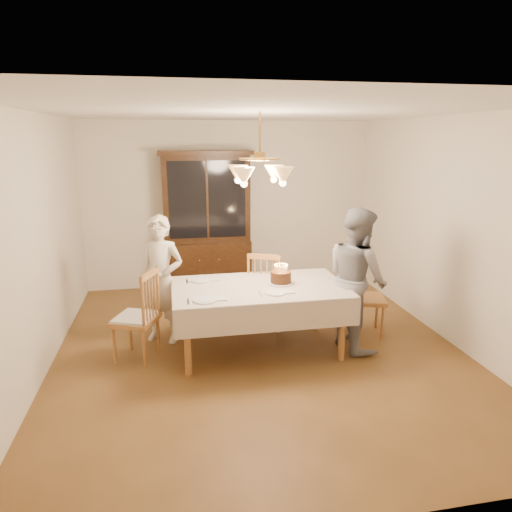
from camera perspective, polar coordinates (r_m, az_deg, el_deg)
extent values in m
plane|color=brown|center=(5.32, 0.41, -11.56)|extent=(5.00, 5.00, 0.00)
plane|color=white|center=(4.78, 0.47, 17.67)|extent=(5.00, 5.00, 0.00)
plane|color=silver|center=(7.32, -3.41, 6.36)|extent=(4.50, 0.00, 4.50)
plane|color=silver|center=(2.59, 11.45, -9.45)|extent=(4.50, 0.00, 4.50)
plane|color=silver|center=(4.97, -25.91, 0.99)|extent=(0.00, 5.00, 5.00)
plane|color=silver|center=(5.76, 23.02, 2.98)|extent=(0.00, 5.00, 5.00)
cube|color=#945B2B|center=(5.04, 0.43, -4.09)|extent=(1.80, 1.00, 0.04)
cube|color=beige|center=(5.03, 0.43, -3.83)|extent=(1.90, 1.10, 0.01)
cylinder|color=#945B2B|center=(4.70, -8.57, -10.60)|extent=(0.07, 0.07, 0.71)
cylinder|color=#945B2B|center=(5.02, 10.72, -9.03)|extent=(0.07, 0.07, 0.71)
cylinder|color=#945B2B|center=(5.47, -8.96, -6.89)|extent=(0.07, 0.07, 0.71)
cylinder|color=#945B2B|center=(5.75, 7.68, -5.79)|extent=(0.07, 0.07, 0.71)
cube|color=black|center=(7.20, -5.99, -1.16)|extent=(1.30, 0.50, 0.80)
cube|color=black|center=(7.04, -6.25, 7.21)|extent=(1.30, 0.40, 1.30)
cube|color=black|center=(6.84, -6.11, 7.00)|extent=(1.14, 0.01, 1.14)
cube|color=black|center=(6.94, -6.37, 12.74)|extent=(1.38, 0.54, 0.06)
cube|color=#945B2B|center=(5.75, 1.34, -4.65)|extent=(0.57, 0.56, 0.05)
cube|color=#945B2B|center=(5.42, 0.99, -0.10)|extent=(0.38, 0.19, 0.06)
cylinder|color=#945B2B|center=(5.96, 3.34, -6.37)|extent=(0.04, 0.04, 0.43)
cylinder|color=#945B2B|center=(6.02, -0.07, -6.13)|extent=(0.04, 0.04, 0.43)
cylinder|color=#945B2B|center=(5.64, 2.81, -7.58)|extent=(0.04, 0.04, 0.43)
cylinder|color=#945B2B|center=(5.71, -0.79, -7.31)|extent=(0.04, 0.04, 0.43)
cube|color=#945B2B|center=(5.09, -14.83, -7.74)|extent=(0.56, 0.57, 0.05)
cube|color=#945B2B|center=(4.84, -13.21, -2.28)|extent=(0.19, 0.38, 0.06)
cylinder|color=#945B2B|center=(5.40, -15.45, -9.16)|extent=(0.04, 0.04, 0.43)
cylinder|color=#945B2B|center=(5.12, -17.29, -10.69)|extent=(0.04, 0.04, 0.43)
cylinder|color=#945B2B|center=(5.26, -12.10, -9.60)|extent=(0.04, 0.04, 0.43)
cylinder|color=#945B2B|center=(4.97, -13.79, -11.22)|extent=(0.04, 0.04, 0.43)
cube|color=beige|center=(5.08, -14.85, -7.38)|extent=(0.50, 0.52, 0.03)
cube|color=#945B2B|center=(5.70, 13.66, -5.24)|extent=(0.52, 0.53, 0.05)
cube|color=#945B2B|center=(5.52, 12.03, -0.14)|extent=(0.14, 0.40, 0.06)
cylinder|color=#945B2B|center=(5.65, 15.52, -8.10)|extent=(0.04, 0.04, 0.43)
cylinder|color=#945B2B|center=(5.98, 14.86, -6.78)|extent=(0.04, 0.04, 0.43)
cylinder|color=#945B2B|center=(5.59, 12.08, -8.12)|extent=(0.04, 0.04, 0.43)
cylinder|color=#945B2B|center=(5.92, 11.61, -6.78)|extent=(0.04, 0.04, 0.43)
imported|color=#EEE1C9|center=(5.39, -11.77, -2.92)|extent=(0.65, 0.56, 1.50)
imported|color=slate|center=(5.26, 12.49, -2.74)|extent=(0.73, 0.87, 1.61)
cylinder|color=white|center=(5.13, 3.11, -3.36)|extent=(0.30, 0.30, 0.01)
cylinder|color=#361B0C|center=(5.11, 3.12, -2.61)|extent=(0.23, 0.23, 0.13)
cylinder|color=#598CD8|center=(5.09, 3.89, -1.52)|extent=(0.01, 0.01, 0.07)
sphere|color=#FFB23F|center=(5.08, 3.90, -1.09)|extent=(0.01, 0.01, 0.01)
cylinder|color=pink|center=(5.12, 3.76, -1.44)|extent=(0.01, 0.01, 0.07)
sphere|color=#FFB23F|center=(5.11, 3.77, -1.01)|extent=(0.01, 0.01, 0.01)
cylinder|color=#EACC66|center=(5.14, 3.53, -1.38)|extent=(0.01, 0.01, 0.07)
sphere|color=#FFB23F|center=(5.12, 3.54, -0.95)|extent=(0.01, 0.01, 0.01)
cylinder|color=#598CD8|center=(5.14, 3.25, -1.35)|extent=(0.01, 0.01, 0.07)
sphere|color=#FFB23F|center=(5.13, 3.26, -0.92)|extent=(0.01, 0.01, 0.01)
cylinder|color=pink|center=(5.14, 2.95, -1.35)|extent=(0.01, 0.01, 0.07)
sphere|color=#FFB23F|center=(5.13, 2.96, -0.92)|extent=(0.01, 0.01, 0.01)
cylinder|color=#EACC66|center=(5.13, 2.68, -1.38)|extent=(0.01, 0.01, 0.07)
sphere|color=#FFB23F|center=(5.12, 2.68, -0.95)|extent=(0.01, 0.01, 0.01)
cylinder|color=#598CD8|center=(5.11, 2.47, -1.44)|extent=(0.01, 0.01, 0.07)
sphere|color=#FFB23F|center=(5.10, 2.48, -1.01)|extent=(0.01, 0.01, 0.01)
cylinder|color=pink|center=(5.09, 2.37, -1.52)|extent=(0.01, 0.01, 0.07)
sphere|color=#FFB23F|center=(5.08, 2.37, -1.09)|extent=(0.01, 0.01, 0.01)
cylinder|color=#EACC66|center=(5.06, 2.38, -1.60)|extent=(0.01, 0.01, 0.07)
sphere|color=#FFB23F|center=(5.05, 2.38, -1.17)|extent=(0.01, 0.01, 0.01)
cylinder|color=#598CD8|center=(5.04, 2.50, -1.68)|extent=(0.01, 0.01, 0.07)
sphere|color=#FFB23F|center=(5.03, 2.51, -1.24)|extent=(0.01, 0.01, 0.01)
cylinder|color=pink|center=(5.02, 2.73, -1.74)|extent=(0.01, 0.01, 0.07)
sphere|color=#FFB23F|center=(5.01, 2.73, -1.30)|extent=(0.01, 0.01, 0.01)
cylinder|color=#EACC66|center=(5.01, 3.02, -1.78)|extent=(0.01, 0.01, 0.07)
sphere|color=#FFB23F|center=(5.00, 3.02, -1.34)|extent=(0.01, 0.01, 0.01)
cylinder|color=#598CD8|center=(5.01, 3.32, -1.78)|extent=(0.01, 0.01, 0.07)
sphere|color=#FFB23F|center=(5.00, 3.33, -1.34)|extent=(0.01, 0.01, 0.01)
cylinder|color=pink|center=(5.03, 3.60, -1.74)|extent=(0.01, 0.01, 0.07)
sphere|color=#FFB23F|center=(5.01, 3.61, -1.30)|extent=(0.01, 0.01, 0.01)
cylinder|color=#EACC66|center=(5.04, 3.81, -1.68)|extent=(0.01, 0.01, 0.07)
sphere|color=#FFB23F|center=(5.03, 3.81, -1.25)|extent=(0.01, 0.01, 0.01)
cylinder|color=#598CD8|center=(5.07, 3.91, -1.60)|extent=(0.01, 0.01, 0.07)
sphere|color=#FFB23F|center=(5.06, 3.91, -1.17)|extent=(0.01, 0.01, 0.01)
cylinder|color=white|center=(4.62, -6.38, -5.47)|extent=(0.25, 0.25, 0.02)
cube|color=silver|center=(4.61, -8.48, -5.63)|extent=(0.01, 0.16, 0.01)
cube|color=beige|center=(4.63, -4.29, -5.38)|extent=(0.10, 0.10, 0.01)
cylinder|color=white|center=(4.81, 2.43, -4.57)|extent=(0.23, 0.23, 0.02)
cube|color=silver|center=(4.78, 0.55, -4.74)|extent=(0.01, 0.16, 0.01)
cube|color=beige|center=(4.85, 4.27, -4.47)|extent=(0.10, 0.10, 0.01)
cylinder|color=white|center=(5.25, -6.84, -3.00)|extent=(0.23, 0.23, 0.02)
cube|color=silver|center=(5.24, -8.61, -3.13)|extent=(0.01, 0.16, 0.01)
cube|color=beige|center=(5.26, -5.07, -2.93)|extent=(0.10, 0.10, 0.01)
cylinder|color=#BF8C3F|center=(4.77, 0.47, 15.27)|extent=(0.02, 0.02, 0.40)
cylinder|color=#BF8C3F|center=(4.78, 0.46, 12.27)|extent=(0.12, 0.12, 0.10)
cone|color=#D8994C|center=(5.02, 2.26, 10.32)|extent=(0.22, 0.22, 0.18)
sphere|color=#FFD899|center=(5.03, 2.25, 9.52)|extent=(0.07, 0.07, 0.07)
cone|color=#D8994C|center=(4.95, -2.28, 10.25)|extent=(0.22, 0.22, 0.18)
sphere|color=#FFD899|center=(4.95, -2.28, 9.44)|extent=(0.07, 0.07, 0.07)
cone|color=#D8994C|center=(4.56, -1.53, 9.89)|extent=(0.22, 0.22, 0.18)
sphere|color=#FFD899|center=(4.56, -1.52, 9.01)|extent=(0.07, 0.07, 0.07)
cone|color=#D8994C|center=(4.64, 3.38, 9.95)|extent=(0.22, 0.22, 0.18)
sphere|color=#FFD899|center=(4.64, 3.37, 9.09)|extent=(0.07, 0.07, 0.07)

